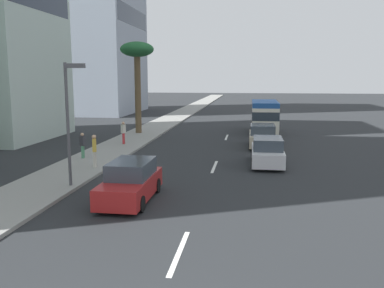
{
  "coord_description": "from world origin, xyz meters",
  "views": [
    {
      "loc": [
        -5.66,
        -1.98,
        5.09
      ],
      "look_at": [
        16.13,
        1.1,
        1.53
      ],
      "focal_mm": 38.76,
      "sensor_mm": 36.0,
      "label": 1
    }
  ],
  "objects_px": {
    "car_second": "(267,152)",
    "pedestrian_near_lamp": "(83,144)",
    "pedestrian_by_tree": "(123,132)",
    "palm_tree": "(137,56)",
    "car_fourth": "(262,136)",
    "minibus_third": "(264,115)",
    "street_lamp": "(70,109)",
    "car_lead": "(131,182)",
    "pedestrian_mid_block": "(94,149)"
  },
  "relations": [
    {
      "from": "pedestrian_mid_block",
      "to": "pedestrian_by_tree",
      "type": "xyz_separation_m",
      "value": [
        8.05,
        0.86,
        -0.09
      ]
    },
    {
      "from": "pedestrian_near_lamp",
      "to": "palm_tree",
      "type": "bearing_deg",
      "value": -70.83
    },
    {
      "from": "minibus_third",
      "to": "pedestrian_near_lamp",
      "type": "bearing_deg",
      "value": 142.14
    },
    {
      "from": "palm_tree",
      "to": "car_fourth",
      "type": "bearing_deg",
      "value": -116.42
    },
    {
      "from": "car_second",
      "to": "street_lamp",
      "type": "height_order",
      "value": "street_lamp"
    },
    {
      "from": "car_lead",
      "to": "palm_tree",
      "type": "relative_size",
      "value": 0.55
    },
    {
      "from": "minibus_third",
      "to": "car_fourth",
      "type": "distance_m",
      "value": 8.24
    },
    {
      "from": "car_fourth",
      "to": "palm_tree",
      "type": "height_order",
      "value": "palm_tree"
    },
    {
      "from": "car_fourth",
      "to": "pedestrian_near_lamp",
      "type": "xyz_separation_m",
      "value": [
        -6.59,
        11.09,
        0.22
      ]
    },
    {
      "from": "pedestrian_near_lamp",
      "to": "street_lamp",
      "type": "relative_size",
      "value": 0.28
    },
    {
      "from": "pedestrian_by_tree",
      "to": "street_lamp",
      "type": "xyz_separation_m",
      "value": [
        -11.97,
        -1.32,
        2.62
      ]
    },
    {
      "from": "pedestrian_by_tree",
      "to": "palm_tree",
      "type": "xyz_separation_m",
      "value": [
        6.32,
        0.58,
        5.83
      ]
    },
    {
      "from": "car_lead",
      "to": "palm_tree",
      "type": "bearing_deg",
      "value": -165.58
    },
    {
      "from": "pedestrian_near_lamp",
      "to": "street_lamp",
      "type": "bearing_deg",
      "value": 129.24
    },
    {
      "from": "car_fourth",
      "to": "minibus_third",
      "type": "bearing_deg",
      "value": -2.72
    },
    {
      "from": "car_second",
      "to": "minibus_third",
      "type": "xyz_separation_m",
      "value": [
        14.53,
        -0.26,
        0.83
      ]
    },
    {
      "from": "pedestrian_mid_block",
      "to": "palm_tree",
      "type": "bearing_deg",
      "value": 163.85
    },
    {
      "from": "pedestrian_by_tree",
      "to": "palm_tree",
      "type": "bearing_deg",
      "value": -148.17
    },
    {
      "from": "car_second",
      "to": "minibus_third",
      "type": "height_order",
      "value": "minibus_third"
    },
    {
      "from": "car_second",
      "to": "palm_tree",
      "type": "relative_size",
      "value": 0.56
    },
    {
      "from": "minibus_third",
      "to": "car_fourth",
      "type": "relative_size",
      "value": 1.53
    },
    {
      "from": "car_fourth",
      "to": "palm_tree",
      "type": "distance_m",
      "value": 13.56
    },
    {
      "from": "palm_tree",
      "to": "street_lamp",
      "type": "relative_size",
      "value": 1.43
    },
    {
      "from": "minibus_third",
      "to": "pedestrian_by_tree",
      "type": "xyz_separation_m",
      "value": [
        -9.13,
        10.65,
        -0.53
      ]
    },
    {
      "from": "car_lead",
      "to": "palm_tree",
      "type": "height_order",
      "value": "palm_tree"
    },
    {
      "from": "car_second",
      "to": "car_fourth",
      "type": "relative_size",
      "value": 1.01
    },
    {
      "from": "car_second",
      "to": "pedestrian_near_lamp",
      "type": "bearing_deg",
      "value": 91.23
    },
    {
      "from": "car_fourth",
      "to": "pedestrian_by_tree",
      "type": "relative_size",
      "value": 2.66
    },
    {
      "from": "palm_tree",
      "to": "street_lamp",
      "type": "height_order",
      "value": "palm_tree"
    },
    {
      "from": "car_lead",
      "to": "car_second",
      "type": "bearing_deg",
      "value": 143.6
    },
    {
      "from": "car_lead",
      "to": "pedestrian_by_tree",
      "type": "height_order",
      "value": "pedestrian_by_tree"
    },
    {
      "from": "car_second",
      "to": "pedestrian_mid_block",
      "type": "distance_m",
      "value": 9.9
    },
    {
      "from": "minibus_third",
      "to": "pedestrian_mid_block",
      "type": "height_order",
      "value": "minibus_third"
    },
    {
      "from": "pedestrian_near_lamp",
      "to": "palm_tree",
      "type": "height_order",
      "value": "palm_tree"
    },
    {
      "from": "car_second",
      "to": "street_lamp",
      "type": "xyz_separation_m",
      "value": [
        -6.56,
        9.07,
        2.92
      ]
    },
    {
      "from": "car_second",
      "to": "pedestrian_near_lamp",
      "type": "height_order",
      "value": "pedestrian_near_lamp"
    },
    {
      "from": "minibus_third",
      "to": "street_lamp",
      "type": "relative_size",
      "value": 1.22
    },
    {
      "from": "car_second",
      "to": "pedestrian_mid_block",
      "type": "height_order",
      "value": "pedestrian_mid_block"
    },
    {
      "from": "car_second",
      "to": "pedestrian_near_lamp",
      "type": "relative_size",
      "value": 2.85
    },
    {
      "from": "car_second",
      "to": "street_lamp",
      "type": "bearing_deg",
      "value": 125.91
    },
    {
      "from": "car_fourth",
      "to": "street_lamp",
      "type": "height_order",
      "value": "street_lamp"
    },
    {
      "from": "minibus_third",
      "to": "palm_tree",
      "type": "bearing_deg",
      "value": 104.01
    },
    {
      "from": "minibus_third",
      "to": "pedestrian_by_tree",
      "type": "height_order",
      "value": "minibus_third"
    },
    {
      "from": "car_second",
      "to": "pedestrian_by_tree",
      "type": "bearing_deg",
      "value": 62.51
    },
    {
      "from": "pedestrian_near_lamp",
      "to": "street_lamp",
      "type": "distance_m",
      "value": 7.2
    },
    {
      "from": "car_second",
      "to": "palm_tree",
      "type": "xyz_separation_m",
      "value": [
        11.73,
        10.97,
        6.12
      ]
    },
    {
      "from": "street_lamp",
      "to": "car_second",
      "type": "bearing_deg",
      "value": -54.09
    },
    {
      "from": "minibus_third",
      "to": "palm_tree",
      "type": "relative_size",
      "value": 0.85
    },
    {
      "from": "car_lead",
      "to": "street_lamp",
      "type": "bearing_deg",
      "value": -114.3
    },
    {
      "from": "car_lead",
      "to": "pedestrian_mid_block",
      "type": "distance_m",
      "value": 6.48
    }
  ]
}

